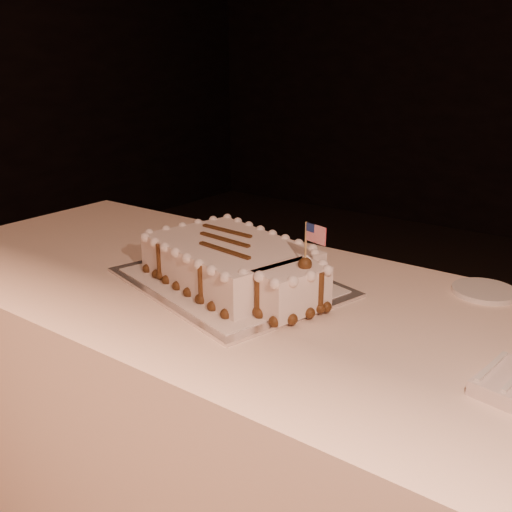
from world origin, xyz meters
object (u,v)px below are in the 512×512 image
Objects in this scene: cake_board at (230,282)px; side_plate at (484,291)px; banquet_table at (320,458)px; sheet_cake at (236,264)px.

side_plate is (0.52, 0.30, 0.00)m from cake_board.
banquet_table is 16.37× the size of side_plate.
sheet_cake is at bearing 178.56° from banquet_table.
cake_board is 0.06m from sheet_cake.
side_plate reaches higher than banquet_table.
sheet_cake is (0.03, -0.01, 0.05)m from cake_board.
side_plate is at bearing 45.70° from cake_board.
banquet_table is at bearing 12.67° from cake_board.
sheet_cake is 0.58m from side_plate.
side_plate is (0.24, 0.32, 0.38)m from banquet_table.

